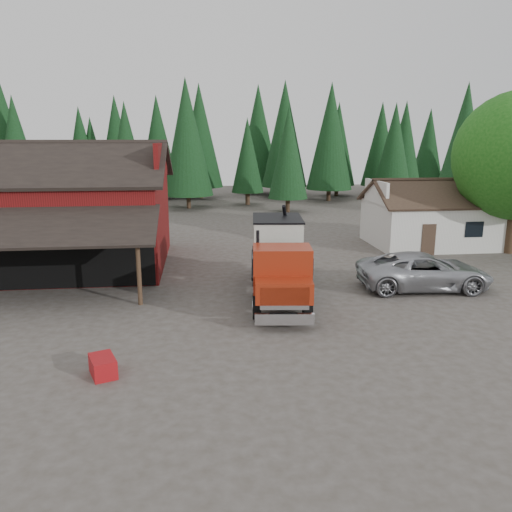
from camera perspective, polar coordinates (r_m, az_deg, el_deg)
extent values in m
plane|color=#423C34|center=(21.02, 1.76, -6.84)|extent=(120.00, 120.00, 0.00)
cube|color=maroon|center=(31.00, -21.66, 3.54)|extent=(12.00, 10.00, 5.00)
cube|color=black|center=(28.26, -23.57, 9.69)|extent=(12.80, 5.53, 2.35)
cube|color=black|center=(33.08, -21.08, 10.26)|extent=(12.80, 5.53, 2.35)
cube|color=maroon|center=(29.64, -10.80, 10.65)|extent=(0.25, 7.00, 2.00)
cube|color=black|center=(24.63, -25.72, 3.01)|extent=(12.40, 3.53, 1.44)
cylinder|color=#382619|center=(22.57, -13.23, -2.06)|extent=(0.20, 0.20, 2.80)
cube|color=black|center=(26.32, -24.34, 0.61)|extent=(11.70, 0.08, 3.90)
cube|color=silver|center=(36.65, 19.29, 3.51)|extent=(8.00, 6.00, 3.00)
cube|color=#38281E|center=(35.03, 20.62, 6.71)|extent=(8.60, 3.42, 1.80)
cube|color=#38281E|center=(37.71, 18.57, 7.28)|extent=(8.60, 3.42, 1.80)
cube|color=silver|center=(34.81, 13.58, 7.15)|extent=(0.20, 4.20, 1.50)
cube|color=silver|center=(38.28, 24.99, 6.81)|extent=(0.20, 4.20, 1.50)
cube|color=#38281E|center=(33.41, 19.12, 1.77)|extent=(0.90, 0.06, 2.00)
cube|color=black|center=(34.71, 23.67, 2.80)|extent=(1.20, 0.06, 1.00)
cylinder|color=#382619|center=(36.04, 27.10, 2.81)|extent=(0.60, 0.60, 3.20)
sphere|color=#175413|center=(35.69, 25.35, 8.42)|extent=(4.40, 4.40, 4.40)
cylinder|color=#382619|center=(50.73, 3.64, 5.93)|extent=(0.44, 0.44, 1.60)
cone|color=black|center=(50.34, 3.73, 11.70)|extent=(3.96, 3.96, 9.00)
cylinder|color=#382619|center=(52.28, 22.06, 5.21)|extent=(0.44, 0.44, 1.60)
cone|color=black|center=(51.89, 22.65, 11.89)|extent=(4.84, 4.84, 11.00)
cylinder|color=#382619|center=(53.93, -7.70, 6.27)|extent=(0.44, 0.44, 1.60)
cone|color=black|center=(53.55, -7.92, 13.30)|extent=(5.28, 5.28, 12.00)
cylinder|color=black|center=(20.52, 0.10, -5.74)|extent=(0.46, 1.11, 1.08)
cylinder|color=black|center=(20.64, 5.89, -5.70)|extent=(0.46, 1.11, 1.08)
cylinder|color=black|center=(25.04, 0.00, -2.22)|extent=(0.46, 1.11, 1.08)
cylinder|color=black|center=(25.14, 4.72, -2.21)|extent=(0.46, 1.11, 1.08)
cylinder|color=black|center=(26.37, -0.03, -1.43)|extent=(0.46, 1.11, 1.08)
cylinder|color=black|center=(26.47, 4.46, -1.41)|extent=(0.46, 1.11, 1.08)
cube|color=black|center=(23.44, 2.56, -2.31)|extent=(1.97, 8.54, 0.39)
cube|color=silver|center=(19.12, 3.28, -7.21)|extent=(2.27, 0.41, 0.44)
cube|color=silver|center=(18.95, 3.29, -4.88)|extent=(1.87, 0.29, 0.89)
cube|color=maroon|center=(19.47, 3.18, -3.92)|extent=(2.34, 1.51, 0.84)
cube|color=maroon|center=(20.55, 2.98, -1.42)|extent=(2.53, 1.91, 1.82)
cube|color=black|center=(19.71, 3.13, -1.17)|extent=(2.07, 0.30, 0.89)
cylinder|color=black|center=(21.25, 0.20, 0.59)|extent=(0.15, 0.15, 1.77)
cube|color=black|center=(21.51, 2.82, -0.89)|extent=(2.41, 0.37, 1.58)
cube|color=black|center=(24.71, 2.40, -0.86)|extent=(3.10, 5.95, 0.16)
cube|color=beige|center=(24.39, 2.43, 2.46)|extent=(2.60, 3.47, 1.58)
cone|color=beige|center=(24.60, 2.41, 0.21)|extent=(2.38, 2.38, 0.69)
cube|color=black|center=(24.26, 2.45, 4.34)|extent=(2.70, 3.58, 0.08)
cylinder|color=black|center=(25.80, 3.59, 2.82)|extent=(0.95, 2.10, 3.01)
cube|color=maroon|center=(26.93, 0.90, 0.93)|extent=(0.67, 0.85, 0.44)
cylinder|color=silver|center=(21.58, 5.85, -4.02)|extent=(0.65, 1.04, 0.55)
imported|color=#A7A9AF|center=(25.81, 18.65, -1.66)|extent=(6.62, 3.40, 1.79)
cube|color=maroon|center=(16.64, -17.10, -11.94)|extent=(1.05, 1.28, 0.60)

